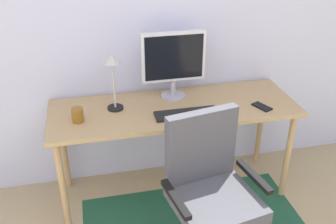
{
  "coord_description": "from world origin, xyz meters",
  "views": [
    {
      "loc": [
        -0.47,
        -0.48,
        2.0
      ],
      "look_at": [
        -0.01,
        1.58,
        0.84
      ],
      "focal_mm": 41.25,
      "sensor_mm": 36.0,
      "label": 1
    }
  ],
  "objects_px": {
    "desk": "(174,115)",
    "keyboard": "(187,114)",
    "cell_phone": "(262,107)",
    "office_chair": "(210,208)",
    "coffee_cup": "(78,115)",
    "monitor": "(174,60)",
    "computer_mouse": "(228,110)",
    "desk_lamp": "(113,71)"
  },
  "relations": [
    {
      "from": "desk",
      "to": "keyboard",
      "type": "distance_m",
      "value": 0.17
    },
    {
      "from": "cell_phone",
      "to": "office_chair",
      "type": "relative_size",
      "value": 0.14
    },
    {
      "from": "desk",
      "to": "coffee_cup",
      "type": "distance_m",
      "value": 0.67
    },
    {
      "from": "desk",
      "to": "cell_phone",
      "type": "bearing_deg",
      "value": -13.86
    },
    {
      "from": "desk",
      "to": "monitor",
      "type": "xyz_separation_m",
      "value": [
        0.03,
        0.15,
        0.36
      ]
    },
    {
      "from": "keyboard",
      "to": "computer_mouse",
      "type": "distance_m",
      "value": 0.28
    },
    {
      "from": "monitor",
      "to": "desk_lamp",
      "type": "bearing_deg",
      "value": -167.2
    },
    {
      "from": "computer_mouse",
      "to": "coffee_cup",
      "type": "xyz_separation_m",
      "value": [
        -0.99,
        0.09,
        0.03
      ]
    },
    {
      "from": "desk",
      "to": "desk_lamp",
      "type": "bearing_deg",
      "value": 172.25
    },
    {
      "from": "computer_mouse",
      "to": "office_chair",
      "type": "bearing_deg",
      "value": -117.55
    },
    {
      "from": "computer_mouse",
      "to": "desk_lamp",
      "type": "xyz_separation_m",
      "value": [
        -0.74,
        0.22,
        0.26
      ]
    },
    {
      "from": "computer_mouse",
      "to": "keyboard",
      "type": "bearing_deg",
      "value": 175.17
    },
    {
      "from": "computer_mouse",
      "to": "office_chair",
      "type": "xyz_separation_m",
      "value": [
        -0.29,
        -0.55,
        -0.32
      ]
    },
    {
      "from": "keyboard",
      "to": "desk_lamp",
      "type": "relative_size",
      "value": 1.09
    },
    {
      "from": "cell_phone",
      "to": "monitor",
      "type": "bearing_deg",
      "value": 128.15
    },
    {
      "from": "computer_mouse",
      "to": "desk_lamp",
      "type": "relative_size",
      "value": 0.26
    },
    {
      "from": "desk",
      "to": "cell_phone",
      "type": "xyz_separation_m",
      "value": [
        0.59,
        -0.15,
        0.08
      ]
    },
    {
      "from": "desk",
      "to": "coffee_cup",
      "type": "xyz_separation_m",
      "value": [
        -0.66,
        -0.07,
        0.12
      ]
    },
    {
      "from": "desk_lamp",
      "to": "coffee_cup",
      "type": "bearing_deg",
      "value": -154.29
    },
    {
      "from": "monitor",
      "to": "keyboard",
      "type": "distance_m",
      "value": 0.4
    },
    {
      "from": "monitor",
      "to": "computer_mouse",
      "type": "xyz_separation_m",
      "value": [
        0.3,
        -0.31,
        -0.27
      ]
    },
    {
      "from": "desk",
      "to": "keyboard",
      "type": "bearing_deg",
      "value": -68.72
    },
    {
      "from": "office_chair",
      "to": "coffee_cup",
      "type": "bearing_deg",
      "value": 127.06
    },
    {
      "from": "monitor",
      "to": "coffee_cup",
      "type": "xyz_separation_m",
      "value": [
        -0.69,
        -0.22,
        -0.24
      ]
    },
    {
      "from": "computer_mouse",
      "to": "cell_phone",
      "type": "relative_size",
      "value": 0.74
    },
    {
      "from": "monitor",
      "to": "coffee_cup",
      "type": "height_order",
      "value": "monitor"
    },
    {
      "from": "keyboard",
      "to": "cell_phone",
      "type": "xyz_separation_m",
      "value": [
        0.54,
        -0.01,
        -0.0
      ]
    },
    {
      "from": "coffee_cup",
      "to": "office_chair",
      "type": "bearing_deg",
      "value": -42.47
    },
    {
      "from": "computer_mouse",
      "to": "office_chair",
      "type": "relative_size",
      "value": 0.1
    },
    {
      "from": "keyboard",
      "to": "computer_mouse",
      "type": "height_order",
      "value": "computer_mouse"
    },
    {
      "from": "coffee_cup",
      "to": "cell_phone",
      "type": "bearing_deg",
      "value": -3.61
    },
    {
      "from": "keyboard",
      "to": "cell_phone",
      "type": "height_order",
      "value": "keyboard"
    },
    {
      "from": "coffee_cup",
      "to": "office_chair",
      "type": "relative_size",
      "value": 0.09
    },
    {
      "from": "monitor",
      "to": "office_chair",
      "type": "relative_size",
      "value": 0.48
    },
    {
      "from": "desk",
      "to": "monitor",
      "type": "distance_m",
      "value": 0.39
    },
    {
      "from": "desk_lamp",
      "to": "office_chair",
      "type": "xyz_separation_m",
      "value": [
        0.45,
        -0.77,
        -0.59
      ]
    },
    {
      "from": "keyboard",
      "to": "office_chair",
      "type": "xyz_separation_m",
      "value": [
        -0.01,
        -0.58,
        -0.32
      ]
    },
    {
      "from": "keyboard",
      "to": "computer_mouse",
      "type": "relative_size",
      "value": 4.13
    },
    {
      "from": "computer_mouse",
      "to": "coffee_cup",
      "type": "height_order",
      "value": "coffee_cup"
    },
    {
      "from": "desk",
      "to": "coffee_cup",
      "type": "relative_size",
      "value": 18.22
    },
    {
      "from": "monitor",
      "to": "office_chair",
      "type": "height_order",
      "value": "monitor"
    },
    {
      "from": "desk",
      "to": "coffee_cup",
      "type": "bearing_deg",
      "value": -174.16
    }
  ]
}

